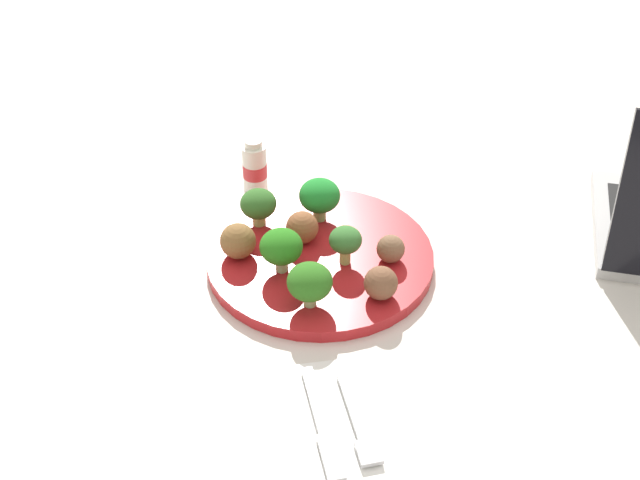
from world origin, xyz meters
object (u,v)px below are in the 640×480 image
object	(u,v)px
broccoli_floret_front_right	(320,196)
knife	(323,427)
meatball_mid_right	(238,241)
meatball_center	(302,227)
meatball_back_right	(381,283)
broccoli_floret_mid_left	(345,241)
broccoli_floret_front_left	(258,205)
meatball_far_rim	(391,249)
plate	(320,258)
napkin	(339,422)
yogurt_bottle	(255,167)
fork	(359,422)
broccoli_floret_near_rim	(310,282)
broccoli_floret_far_rim	(281,247)

from	to	relation	value
broccoli_floret_front_right	knife	bearing A→B (deg)	-11.29
meatball_mid_right	knife	distance (m)	0.28
meatball_center	meatball_back_right	bearing A→B (deg)	29.45
broccoli_floret_mid_left	meatball_center	world-z (taller)	broccoli_floret_mid_left
broccoli_floret_front_left	meatball_far_rim	xyz separation A→B (m)	(0.11, 0.14, -0.01)
meatball_far_rim	plate	bearing A→B (deg)	-111.00
meatball_center	napkin	xyz separation A→B (m)	(0.28, -0.02, -0.03)
meatball_center	meatball_mid_right	xyz separation A→B (m)	(0.01, -0.08, 0.00)
meatball_far_rim	yogurt_bottle	world-z (taller)	yogurt_bottle
napkin	knife	xyz separation A→B (m)	(0.01, -0.02, 0.00)
broccoli_floret_front_left	fork	distance (m)	0.34
napkin	yogurt_bottle	distance (m)	0.43
meatball_mid_right	meatball_center	bearing A→B (deg)	98.96
broccoli_floret_front_right	meatball_far_rim	bearing A→B (deg)	33.74
broccoli_floret_near_rim	meatball_mid_right	bearing A→B (deg)	-147.14
broccoli_floret_front_left	yogurt_bottle	distance (m)	0.10
broccoli_floret_front_left	meatball_center	distance (m)	0.07
plate	broccoli_floret_mid_left	size ratio (longest dim) A/B	5.56
plate	meatball_far_rim	bearing A→B (deg)	69.00
broccoli_floret_front_right	yogurt_bottle	size ratio (longest dim) A/B	0.74
plate	meatball_far_rim	world-z (taller)	meatball_far_rim
broccoli_floret_far_rim	broccoli_floret_mid_left	bearing A→B (deg)	88.74
broccoli_floret_near_rim	napkin	world-z (taller)	broccoli_floret_near_rim
meatball_center	meatball_far_rim	bearing A→B (deg)	58.37
broccoli_floret_front_right	meatball_back_right	world-z (taller)	broccoli_floret_front_right
meatball_back_right	plate	bearing A→B (deg)	-150.65
broccoli_floret_front_right	fork	bearing A→B (deg)	-5.08
meatball_mid_right	yogurt_bottle	xyz separation A→B (m)	(-0.16, 0.04, -0.00)
meatball_back_right	meatball_center	size ratio (longest dim) A/B	0.97
broccoli_floret_mid_left	meatball_back_right	xyz separation A→B (m)	(0.07, 0.03, -0.01)
broccoli_floret_far_rim	yogurt_bottle	world-z (taller)	yogurt_bottle
broccoli_floret_front_right	napkin	xyz separation A→B (m)	(0.32, -0.05, -0.05)
broccoli_floret_front_right	broccoli_floret_front_left	xyz separation A→B (m)	(-0.01, -0.08, -0.01)
broccoli_floret_near_rim	fork	bearing A→B (deg)	5.02
broccoli_floret_front_right	broccoli_floret_front_left	bearing A→B (deg)	-94.15
napkin	fork	distance (m)	0.02
meatball_center	yogurt_bottle	xyz separation A→B (m)	(-0.15, -0.04, -0.00)
broccoli_floret_mid_left	broccoli_floret_front_left	bearing A→B (deg)	-137.55
broccoli_floret_front_right	meatball_center	xyz separation A→B (m)	(0.04, -0.03, -0.02)
plate	broccoli_floret_far_rim	size ratio (longest dim) A/B	4.99
broccoli_floret_mid_left	knife	world-z (taller)	broccoli_floret_mid_left
meatball_mid_right	broccoli_floret_front_right	bearing A→B (deg)	115.30
broccoli_floret_near_rim	napkin	distance (m)	0.17
broccoli_floret_front_right	knife	world-z (taller)	broccoli_floret_front_right
broccoli_floret_front_right	napkin	size ratio (longest dim) A/B	0.34
broccoli_floret_front_left	broccoli_floret_far_rim	size ratio (longest dim) A/B	0.88
meatball_mid_right	yogurt_bottle	distance (m)	0.17
meatball_back_right	knife	xyz separation A→B (m)	(0.17, -0.10, -0.03)
meatball_mid_right	knife	bearing A→B (deg)	9.68
broccoli_floret_far_rim	yogurt_bottle	distance (m)	0.20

